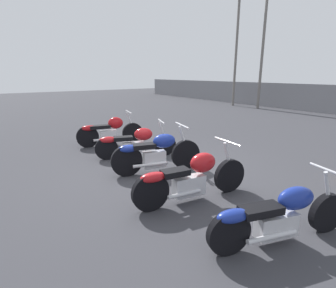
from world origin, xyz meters
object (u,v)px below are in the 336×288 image
at_px(light_pole_left, 237,42).
at_px(light_pole_right, 265,21).
at_px(motorcycle_slot_2, 156,153).
at_px(motorcycle_slot_4, 279,215).
at_px(motorcycle_slot_0, 109,131).
at_px(motorcycle_slot_3, 191,177).
at_px(motorcycle_slot_1, 135,143).

bearing_deg(light_pole_left, light_pole_right, 2.94).
distance_m(light_pole_left, motorcycle_slot_2, 14.05).
bearing_deg(motorcycle_slot_4, motorcycle_slot_0, -164.60).
distance_m(light_pole_right, motorcycle_slot_4, 15.08).
bearing_deg(motorcycle_slot_4, motorcycle_slot_3, -157.18).
distance_m(motorcycle_slot_2, motorcycle_slot_3, 1.51).
bearing_deg(motorcycle_slot_1, light_pole_left, 140.72).
height_order(motorcycle_slot_1, motorcycle_slot_4, motorcycle_slot_1).
bearing_deg(motorcycle_slot_3, light_pole_left, 137.05).
xyz_separation_m(motorcycle_slot_1, motorcycle_slot_2, (1.22, -0.13, 0.05)).
bearing_deg(motorcycle_slot_0, motorcycle_slot_4, 12.31).
bearing_deg(light_pole_right, motorcycle_slot_2, -63.12).
distance_m(light_pole_right, motorcycle_slot_1, 12.90).
bearing_deg(light_pole_right, motorcycle_slot_1, -68.02).
xyz_separation_m(motorcycle_slot_2, motorcycle_slot_3, (1.49, -0.23, -0.02)).
height_order(motorcycle_slot_2, motorcycle_slot_3, motorcycle_slot_2).
relative_size(light_pole_left, motorcycle_slot_0, 3.53).
distance_m(motorcycle_slot_0, motorcycle_slot_3, 4.23).
distance_m(light_pole_right, motorcycle_slot_2, 13.47).
bearing_deg(light_pole_left, motorcycle_slot_1, -59.69).
xyz_separation_m(motorcycle_slot_0, motorcycle_slot_1, (1.51, 0.06, -0.04)).
bearing_deg(motorcycle_slot_4, light_pole_left, 150.37).
bearing_deg(motorcycle_slot_2, motorcycle_slot_3, 6.36).
xyz_separation_m(motorcycle_slot_0, motorcycle_slot_4, (5.76, -0.14, -0.06)).
xyz_separation_m(motorcycle_slot_0, motorcycle_slot_2, (2.73, -0.07, 0.00)).
height_order(motorcycle_slot_1, motorcycle_slot_2, motorcycle_slot_2).
relative_size(motorcycle_slot_0, motorcycle_slot_4, 0.97).
xyz_separation_m(light_pole_left, light_pole_right, (1.96, 0.10, 0.94)).
bearing_deg(light_pole_right, motorcycle_slot_3, -57.94).
height_order(light_pole_left, motorcycle_slot_1, light_pole_left).
bearing_deg(motorcycle_slot_1, motorcycle_slot_3, 12.76).
xyz_separation_m(motorcycle_slot_3, motorcycle_slot_4, (1.54, 0.16, -0.04)).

